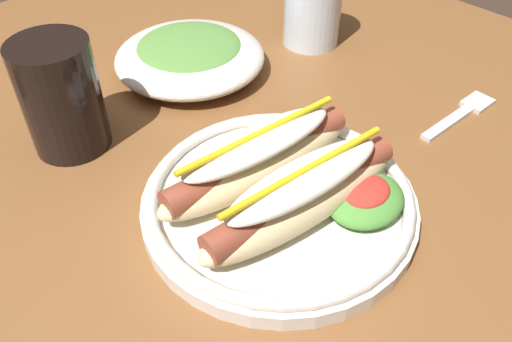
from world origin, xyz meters
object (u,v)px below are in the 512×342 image
fork (462,113)px  water_cup (313,5)px  hot_dog_plate (283,190)px  soda_cup (61,97)px  side_bowl (190,55)px

fork → water_cup: (0.00, 0.23, 0.05)m
hot_dog_plate → soda_cup: (-0.09, 0.22, 0.03)m
fork → soda_cup: (-0.34, 0.26, 0.06)m
fork → soda_cup: 0.43m
soda_cup → hot_dog_plate: bearing=-69.1°
hot_dog_plate → fork: bearing=-8.8°
side_bowl → fork: bearing=-60.3°
water_cup → soda_cup: bearing=175.0°
hot_dog_plate → water_cup: (0.26, 0.19, 0.03)m
hot_dog_plate → side_bowl: bearing=69.3°
fork → side_bowl: side_bowl is taller
water_cup → hot_dog_plate: bearing=-143.3°
fork → water_cup: 0.24m
fork → hot_dog_plate: bearing=174.4°
hot_dog_plate → side_bowl: hot_dog_plate is taller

